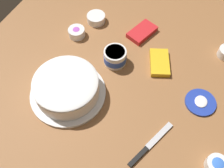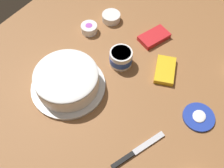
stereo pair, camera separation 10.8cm
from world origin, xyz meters
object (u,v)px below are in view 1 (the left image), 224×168
frosted_cake (67,88)px  candy_box_lower (142,32)px  frosting_tub_lid (201,102)px  sprinkle_bowl_rainbow (77,32)px  candy_box_upper (160,63)px  sprinkle_bowl_blue (217,165)px  spreading_knife (147,148)px  sprinkle_bowl_orange (96,18)px  frosting_tub (115,57)px

frosted_cake → candy_box_lower: frosted_cake is taller
frosted_cake → frosting_tub_lid: (-0.20, 0.52, -0.04)m
sprinkle_bowl_rainbow → candy_box_upper: bearing=90.9°
candy_box_lower → candy_box_upper: size_ratio=1.00×
sprinkle_bowl_blue → candy_box_upper: 0.49m
spreading_knife → sprinkle_bowl_rainbow: size_ratio=2.85×
sprinkle_bowl_orange → sprinkle_bowl_rainbow: bearing=-17.4°
sprinkle_bowl_rainbow → candy_box_lower: size_ratio=0.55×
frosted_cake → frosting_tub: bearing=156.2°
frosting_tub → sprinkle_bowl_orange: 0.28m
frosting_tub → sprinkle_bowl_blue: frosting_tub is taller
frosted_cake → sprinkle_bowl_blue: (0.03, 0.63, -0.03)m
sprinkle_bowl_orange → candy_box_upper: sprinkle_bowl_orange is taller
spreading_knife → sprinkle_bowl_blue: 0.25m
sprinkle_bowl_orange → sprinkle_bowl_blue: size_ratio=1.21×
sprinkle_bowl_rainbow → sprinkle_bowl_blue: sprinkle_bowl_blue is taller
frosting_tub → sprinkle_bowl_blue: 0.59m
frosting_tub → sprinkle_bowl_rainbow: size_ratio=1.29×
candy_box_upper → frosted_cake: bearing=-66.4°
frosted_cake → frosting_tub: frosted_cake is taller
sprinkle_bowl_blue → frosted_cake: bearing=-93.1°
candy_box_lower → sprinkle_bowl_blue: bearing=63.5°
candy_box_lower → frosting_tub_lid: bearing=73.9°
frosting_tub_lid → candy_box_upper: candy_box_upper is taller
frosting_tub → candy_box_lower: (-0.22, 0.05, -0.03)m
frosting_tub_lid → candy_box_lower: candy_box_lower is taller
frosting_tub_lid → sprinkle_bowl_blue: size_ratio=1.67×
candy_box_upper → frosting_tub_lid: bearing=39.1°
sprinkle_bowl_orange → candy_box_lower: bearing=94.5°
frosted_cake → sprinkle_bowl_orange: frosted_cake is taller
sprinkle_bowl_blue → candy_box_upper: bearing=-135.9°
candy_box_lower → candy_box_upper: 0.20m
spreading_knife → frosting_tub: bearing=-138.3°
frosted_cake → frosting_tub_lid: frosted_cake is taller
frosting_tub_lid → sprinkle_bowl_blue: 0.26m
sprinkle_bowl_orange → candy_box_lower: sprinkle_bowl_orange is taller
frosting_tub → frosting_tub_lid: bearing=84.3°
frosted_cake → frosting_tub_lid: size_ratio=2.49×
frosting_tub → spreading_knife: bearing=41.7°
frosted_cake → sprinkle_bowl_orange: size_ratio=3.44×
sprinkle_bowl_rainbow → sprinkle_bowl_blue: 0.84m
frosted_cake → candy_box_lower: 0.48m
frosting_tub_lid → sprinkle_bowl_orange: size_ratio=1.38×
frosting_tub → frosted_cake: bearing=-23.8°
spreading_knife → sprinkle_bowl_orange: 0.70m
frosting_tub_lid → sprinkle_bowl_blue: (0.23, 0.12, 0.02)m
frosting_tub → sprinkle_bowl_orange: frosting_tub is taller
frosting_tub_lid → sprinkle_bowl_rainbow: size_ratio=1.59×
sprinkle_bowl_blue → candy_box_upper: (-0.35, -0.34, -0.01)m
frosting_tub_lid → candy_box_upper: size_ratio=0.88×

